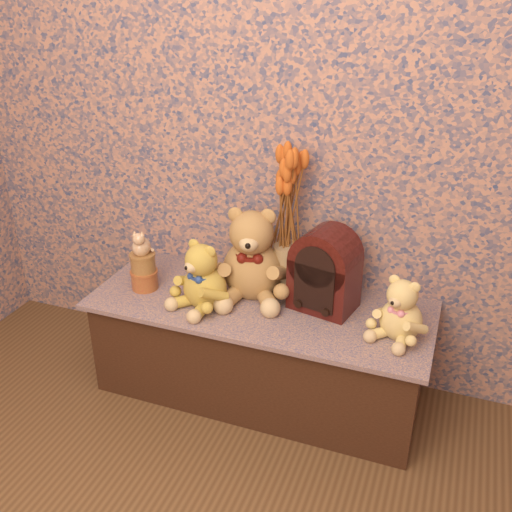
{
  "coord_description": "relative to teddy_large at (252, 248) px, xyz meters",
  "views": [
    {
      "loc": [
        0.71,
        -0.74,
        1.69
      ],
      "look_at": [
        0.0,
        1.17,
        0.69
      ],
      "focal_mm": 40.88,
      "sensor_mm": 36.0,
      "label": 1
    }
  ],
  "objects": [
    {
      "name": "display_shelf",
      "position": [
        0.06,
        -0.07,
        -0.44
      ],
      "size": [
        1.42,
        0.57,
        0.45
      ],
      "primitive_type": "cube",
      "color": "navy",
      "rests_on": "ground"
    },
    {
      "name": "teddy_small",
      "position": [
        0.64,
        -0.11,
        -0.08
      ],
      "size": [
        0.29,
        0.31,
        0.26
      ],
      "primitive_type": null,
      "rotation": [
        0.0,
        0.0,
        -0.39
      ],
      "color": "#D5B765",
      "rests_on": "display_shelf"
    },
    {
      "name": "cathedral_radio",
      "position": [
        0.31,
        -0.01,
        -0.04
      ],
      "size": [
        0.28,
        0.23,
        0.35
      ],
      "primitive_type": null,
      "rotation": [
        0.0,
        0.0,
        -0.21
      ],
      "color": "#360D09",
      "rests_on": "display_shelf"
    },
    {
      "name": "cat_figurine",
      "position": [
        -0.45,
        -0.13,
        0.01
      ],
      "size": [
        0.11,
        0.12,
        0.12
      ],
      "primitive_type": null,
      "rotation": [
        0.0,
        0.0,
        0.29
      ],
      "color": "silver",
      "rests_on": "biscuit_tin_upper"
    },
    {
      "name": "ceramic_vase",
      "position": [
        0.13,
        0.07,
        -0.1
      ],
      "size": [
        0.13,
        0.13,
        0.21
      ],
      "primitive_type": "cylinder",
      "rotation": [
        0.0,
        0.0,
        0.01
      ],
      "color": "tan",
      "rests_on": "display_shelf"
    },
    {
      "name": "biscuit_tin_upper",
      "position": [
        -0.45,
        -0.13,
        -0.09
      ],
      "size": [
        0.13,
        0.13,
        0.08
      ],
      "primitive_type": "cylinder",
      "rotation": [
        0.0,
        0.0,
        0.24
      ],
      "color": "tan",
      "rests_on": "biscuit_tin_lower"
    },
    {
      "name": "teddy_medium",
      "position": [
        -0.15,
        -0.16,
        -0.06
      ],
      "size": [
        0.33,
        0.36,
        0.3
      ],
      "primitive_type": null,
      "rotation": [
        0.0,
        0.0,
        -0.39
      ],
      "color": "gold",
      "rests_on": "display_shelf"
    },
    {
      "name": "biscuit_tin_lower",
      "position": [
        -0.45,
        -0.13,
        -0.17
      ],
      "size": [
        0.12,
        0.12,
        0.08
      ],
      "primitive_type": "cylinder",
      "rotation": [
        0.0,
        0.0,
        0.06
      ],
      "color": "#C18438",
      "rests_on": "display_shelf"
    },
    {
      "name": "dried_stalks",
      "position": [
        0.13,
        0.07,
        0.23
      ],
      "size": [
        0.3,
        0.3,
        0.46
      ],
      "primitive_type": null,
      "rotation": [
        0.0,
        0.0,
        0.28
      ],
      "color": "#D15F21",
      "rests_on": "ceramic_vase"
    },
    {
      "name": "teddy_large",
      "position": [
        0.0,
        0.0,
        0.0
      ],
      "size": [
        0.41,
        0.46,
        0.42
      ],
      "primitive_type": null,
      "rotation": [
        0.0,
        0.0,
        0.23
      ],
      "color": "#AE8643",
      "rests_on": "display_shelf"
    }
  ]
}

